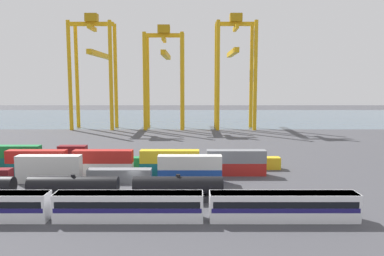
# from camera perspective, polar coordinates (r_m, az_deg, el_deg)

# --- Properties ---
(ground_plane) EXTENTS (420.00, 420.00, 0.00)m
(ground_plane) POSITION_cam_1_polar(r_m,az_deg,el_deg) (111.85, -5.49, -2.98)
(ground_plane) COLOR #424247
(harbour_water) EXTENTS (400.00, 110.00, 0.01)m
(harbour_water) POSITION_cam_1_polar(r_m,az_deg,el_deg) (210.21, -2.87, 1.63)
(harbour_water) COLOR #475B6B
(harbour_water) RESTS_ON ground_plane
(passenger_train) EXTENTS (62.96, 3.14, 3.90)m
(passenger_train) POSITION_cam_1_polar(r_m,az_deg,el_deg) (54.41, -9.29, -11.27)
(passenger_train) COLOR silver
(passenger_train) RESTS_ON ground_plane
(freight_tank_row) EXTENTS (47.97, 2.88, 4.34)m
(freight_tank_row) POSITION_cam_1_polar(r_m,az_deg,el_deg) (64.96, -17.15, -8.58)
(freight_tank_row) COLOR #232326
(freight_tank_row) RESTS_ON ground_plane
(shipping_container_1) EXTENTS (12.10, 2.44, 2.60)m
(shipping_container_1) POSITION_cam_1_polar(r_m,az_deg,el_deg) (78.33, -20.37, -6.65)
(shipping_container_1) COLOR silver
(shipping_container_1) RESTS_ON ground_plane
(shipping_container_2) EXTENTS (12.10, 2.44, 2.60)m
(shipping_container_2) POSITION_cam_1_polar(r_m,az_deg,el_deg) (77.78, -20.45, -4.78)
(shipping_container_2) COLOR silver
(shipping_container_2) RESTS_ON shipping_container_1
(shipping_container_3) EXTENTS (12.10, 2.44, 2.60)m
(shipping_container_3) POSITION_cam_1_polar(r_m,az_deg,el_deg) (74.74, -10.64, -6.97)
(shipping_container_3) COLOR slate
(shipping_container_3) RESTS_ON ground_plane
(shipping_container_4) EXTENTS (12.10, 2.44, 2.60)m
(shipping_container_4) POSITION_cam_1_polar(r_m,az_deg,el_deg) (73.46, -0.24, -7.09)
(shipping_container_4) COLOR #1C4299
(shipping_container_4) RESTS_ON ground_plane
(shipping_container_5) EXTENTS (12.10, 2.44, 2.60)m
(shipping_container_5) POSITION_cam_1_polar(r_m,az_deg,el_deg) (72.88, -0.24, -5.11)
(shipping_container_5) COLOR silver
(shipping_container_5) RESTS_ON shipping_container_4
(shipping_container_7) EXTENTS (12.10, 2.44, 2.60)m
(shipping_container_7) POSITION_cam_1_polar(r_m,az_deg,el_deg) (85.16, -21.97, -5.66)
(shipping_container_7) COLOR #146066
(shipping_container_7) RESTS_ON ground_plane
(shipping_container_8) EXTENTS (12.10, 2.44, 2.60)m
(shipping_container_8) POSITION_cam_1_polar(r_m,az_deg,el_deg) (84.66, -22.05, -3.94)
(shipping_container_8) COLOR #AD211C
(shipping_container_8) RESTS_ON shipping_container_7
(shipping_container_9) EXTENTS (12.10, 2.44, 2.60)m
(shipping_container_9) POSITION_cam_1_polar(r_m,az_deg,el_deg) (81.06, -12.96, -5.94)
(shipping_container_9) COLOR silver
(shipping_container_9) RESTS_ON ground_plane
(shipping_container_10) EXTENTS (12.10, 2.44, 2.60)m
(shipping_container_10) POSITION_cam_1_polar(r_m,az_deg,el_deg) (80.54, -13.01, -4.14)
(shipping_container_10) COLOR #AD211C
(shipping_container_10) RESTS_ON shipping_container_9
(shipping_container_11) EXTENTS (12.10, 2.44, 2.60)m
(shipping_container_11) POSITION_cam_1_polar(r_m,az_deg,el_deg) (79.12, -3.25, -6.09)
(shipping_container_11) COLOR #146066
(shipping_container_11) RESTS_ON ground_plane
(shipping_container_12) EXTENTS (12.10, 2.44, 2.60)m
(shipping_container_12) POSITION_cam_1_polar(r_m,az_deg,el_deg) (78.59, -3.26, -4.24)
(shipping_container_12) COLOR gold
(shipping_container_12) RESTS_ON shipping_container_11
(shipping_container_13) EXTENTS (12.10, 2.44, 2.60)m
(shipping_container_13) POSITION_cam_1_polar(r_m,az_deg,el_deg) (79.51, 6.66, -6.06)
(shipping_container_13) COLOR #AD211C
(shipping_container_13) RESTS_ON ground_plane
(shipping_container_14) EXTENTS (12.10, 2.44, 2.60)m
(shipping_container_14) POSITION_cam_1_polar(r_m,az_deg,el_deg) (78.97, 6.69, -4.23)
(shipping_container_14) COLOR slate
(shipping_container_14) RESTS_ON shipping_container_13
(shipping_container_15) EXTENTS (12.10, 2.44, 2.60)m
(shipping_container_15) POSITION_cam_1_polar(r_m,az_deg,el_deg) (93.28, -24.99, -4.75)
(shipping_container_15) COLOR #146066
(shipping_container_15) RESTS_ON ground_plane
(shipping_container_16) EXTENTS (12.10, 2.44, 2.60)m
(shipping_container_16) POSITION_cam_1_polar(r_m,az_deg,el_deg) (92.82, -25.07, -3.17)
(shipping_container_16) COLOR #197538
(shipping_container_16) RESTS_ON shipping_container_15
(shipping_container_17) EXTENTS (6.04, 2.44, 2.60)m
(shipping_container_17) POSITION_cam_1_polar(r_m,az_deg,el_deg) (88.52, -17.21, -5.00)
(shipping_container_17) COLOR #197538
(shipping_container_17) RESTS_ON ground_plane
(shipping_container_18) EXTENTS (6.04, 2.44, 2.60)m
(shipping_container_18) POSITION_cam_1_polar(r_m,az_deg,el_deg) (88.04, -17.27, -3.35)
(shipping_container_18) COLOR maroon
(shipping_container_18) RESTS_ON shipping_container_17
(shipping_container_19) EXTENTS (12.10, 2.44, 2.60)m
(shipping_container_19) POSITION_cam_1_polar(r_m,az_deg,el_deg) (85.55, -8.72, -5.18)
(shipping_container_19) COLOR #197538
(shipping_container_19) RESTS_ON ground_plane
(shipping_container_20) EXTENTS (12.10, 2.44, 2.60)m
(shipping_container_20) POSITION_cam_1_polar(r_m,az_deg,el_deg) (84.55, 0.18, -5.24)
(shipping_container_20) COLOR silver
(shipping_container_20) RESTS_ON ground_plane
(shipping_container_21) EXTENTS (12.10, 2.44, 2.60)m
(shipping_container_21) POSITION_cam_1_polar(r_m,az_deg,el_deg) (85.59, 9.07, -5.18)
(shipping_container_21) COLOR gold
(shipping_container_21) RESTS_ON ground_plane
(gantry_crane_west) EXTENTS (17.79, 39.61, 46.15)m
(gantry_crane_west) POSITION_cam_1_polar(r_m,az_deg,el_deg) (164.96, -14.17, 9.59)
(gantry_crane_west) COLOR gold
(gantry_crane_west) RESTS_ON ground_plane
(gantry_crane_central) EXTENTS (16.27, 35.24, 41.69)m
(gantry_crane_central) POSITION_cam_1_polar(r_m,az_deg,el_deg) (159.84, -4.00, 9.18)
(gantry_crane_central) COLOR gold
(gantry_crane_central) RESTS_ON ground_plane
(gantry_crane_east) EXTENTS (16.34, 33.45, 46.17)m
(gantry_crane_east) POSITION_cam_1_polar(r_m,az_deg,el_deg) (160.00, 6.47, 9.84)
(gantry_crane_east) COLOR gold
(gantry_crane_east) RESTS_ON ground_plane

